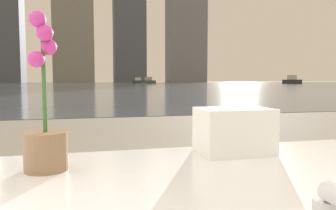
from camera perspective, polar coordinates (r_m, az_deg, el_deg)
The scene contains 8 objects.
potted_orchid at distance 0.99m, azimuth -20.60°, elevation -4.08°, with size 0.12×0.12×0.45m.
towel_stack at distance 1.17m, azimuth 11.39°, elevation -4.44°, with size 0.25×0.18×0.16m.
harbor_water at distance 62.23m, azimuth -13.51°, elevation 3.51°, with size 180.00×110.00×0.01m.
harbor_boat_0 at distance 78.67m, azimuth 20.77°, elevation 4.00°, with size 1.94×5.16×1.91m.
harbor_boat_1 at distance 77.52m, azimuth -3.43°, elevation 4.18°, with size 3.01×4.37×1.55m.
harbor_boat_2 at distance 85.32m, azimuth -5.23°, elevation 4.16°, with size 3.31×3.99×1.47m.
skyline_tower_1 at distance 122.56m, azimuth -27.03°, elevation 12.45°, with size 12.70×10.82×38.06m.
skyline_tower_4 at distance 126.41m, azimuth 3.15°, elevation 16.38°, with size 13.92×8.73×54.24m.
Camera 1 is at (-0.50, -0.22, 0.82)m, focal length 35.00 mm.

